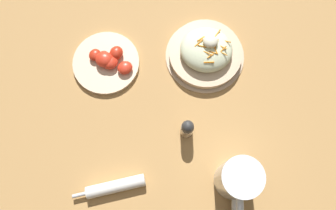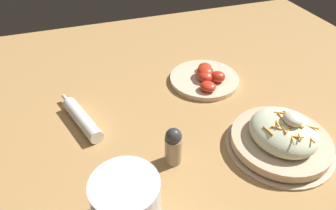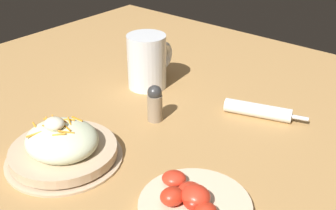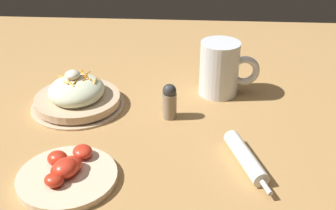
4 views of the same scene
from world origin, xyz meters
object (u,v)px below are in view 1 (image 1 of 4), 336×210
beer_mug (237,180)px  salad_plate (206,52)px  salt_shaker (187,129)px  napkin_roll (115,187)px  tomato_plate (107,62)px

beer_mug → salad_plate: bearing=105.1°
salt_shaker → salad_plate: bearing=80.9°
salt_shaker → beer_mug: bearing=-43.0°
salad_plate → napkin_roll: bearing=-118.3°
beer_mug → tomato_plate: 0.48m
beer_mug → tomato_plate: (-0.37, 0.30, -0.05)m
salad_plate → tomato_plate: salad_plate is taller
beer_mug → napkin_roll: 0.31m
beer_mug → napkin_roll: size_ratio=0.83×
beer_mug → tomato_plate: bearing=140.9°
salad_plate → napkin_roll: (-0.21, -0.39, -0.01)m
salad_plate → napkin_roll: 0.44m
beer_mug → napkin_roll: beer_mug is taller
salad_plate → tomato_plate: 0.28m
tomato_plate → salt_shaker: 0.30m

